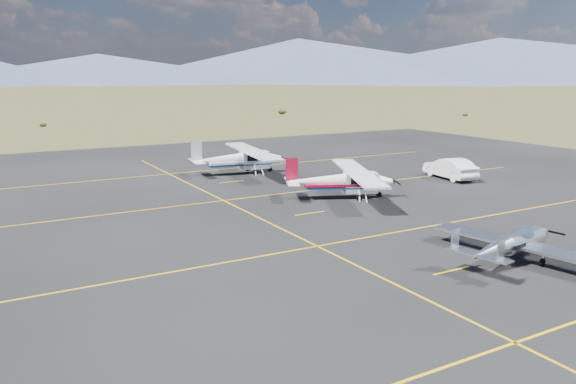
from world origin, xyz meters
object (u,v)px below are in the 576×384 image
object	(u,v)px
aircraft_cessna	(342,180)
sedan	(450,168)
aircraft_low_wing	(514,243)
aircraft_plain	(239,158)

from	to	relation	value
aircraft_cessna	sedan	size ratio (longest dim) A/B	2.10
aircraft_cessna	sedan	distance (m)	11.26
aircraft_low_wing	sedan	bearing A→B (deg)	42.00
aircraft_low_wing	sedan	size ratio (longest dim) A/B	1.71
aircraft_plain	aircraft_cessna	bearing A→B (deg)	-71.52
aircraft_plain	sedan	distance (m)	16.40
aircraft_cessna	aircraft_plain	distance (m)	11.55
aircraft_cessna	aircraft_low_wing	bearing A→B (deg)	-69.57
sedan	aircraft_plain	bearing A→B (deg)	-28.71
aircraft_low_wing	aircraft_cessna	size ratio (longest dim) A/B	0.81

